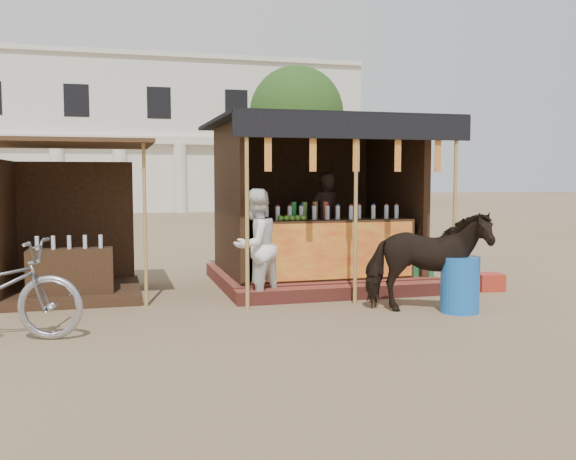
{
  "coord_description": "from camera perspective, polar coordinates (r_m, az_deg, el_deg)",
  "views": [
    {
      "loc": [
        -2.38,
        -7.11,
        1.85
      ],
      "look_at": [
        0.0,
        1.6,
        1.1
      ],
      "focal_mm": 40.0,
      "sensor_mm": 36.0,
      "label": 1
    }
  ],
  "objects": [
    {
      "name": "ground",
      "position": [
        7.72,
        3.18,
        -9.12
      ],
      "size": [
        120.0,
        120.0,
        0.0
      ],
      "primitive_type": "plane",
      "color": "#846B4C",
      "rests_on": "ground"
    },
    {
      "name": "main_stall",
      "position": [
        11.03,
        2.66,
        0.47
      ],
      "size": [
        3.6,
        3.61,
        2.78
      ],
      "color": "brown",
      "rests_on": "ground"
    },
    {
      "name": "secondary_stall",
      "position": [
        10.42,
        -19.56,
        -1.03
      ],
      "size": [
        2.4,
        2.4,
        2.38
      ],
      "color": "#3B2715",
      "rests_on": "ground"
    },
    {
      "name": "cow",
      "position": [
        8.9,
        12.26,
        -2.79
      ],
      "size": [
        1.82,
        1.3,
        1.4
      ],
      "primitive_type": "imported",
      "rotation": [
        0.0,
        0.0,
        1.2
      ],
      "color": "black",
      "rests_on": "ground"
    },
    {
      "name": "bystander",
      "position": [
        9.38,
        -2.94,
        -1.43
      ],
      "size": [
        1.04,
        1.0,
        1.68
      ],
      "primitive_type": "imported",
      "rotation": [
        0.0,
        0.0,
        3.77
      ],
      "color": "white",
      "rests_on": "ground"
    },
    {
      "name": "blue_barrel",
      "position": [
        9.09,
        15.04,
        -4.7
      ],
      "size": [
        0.54,
        0.54,
        0.77
      ],
      "primitive_type": "cylinder",
      "rotation": [
        0.0,
        0.0,
        0.03
      ],
      "color": "blue",
      "rests_on": "ground"
    },
    {
      "name": "red_crate",
      "position": [
        10.98,
        17.44,
        -4.43
      ],
      "size": [
        0.45,
        0.42,
        0.28
      ],
      "primitive_type": "cube",
      "rotation": [
        0.0,
        0.0,
        -0.12
      ],
      "color": "#A52A1B",
      "rests_on": "ground"
    },
    {
      "name": "cooler",
      "position": [
        10.97,
        11.09,
        -3.82
      ],
      "size": [
        0.76,
        0.64,
        0.46
      ],
      "color": "#1A7836",
      "rests_on": "ground"
    },
    {
      "name": "background_building",
      "position": [
        37.11,
        -14.84,
        7.9
      ],
      "size": [
        26.0,
        7.45,
        8.18
      ],
      "color": "silver",
      "rests_on": "ground"
    },
    {
      "name": "tree",
      "position": [
        30.5,
        0.34,
        10.0
      ],
      "size": [
        4.5,
        4.4,
        7.0
      ],
      "color": "#382314",
      "rests_on": "ground"
    }
  ]
}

